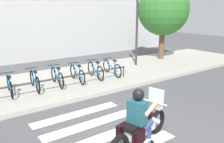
{
  "coord_description": "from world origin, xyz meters",
  "views": [
    {
      "loc": [
        -3.26,
        -3.51,
        3.05
      ],
      "look_at": [
        0.77,
        2.16,
        1.22
      ],
      "focal_mm": 37.31,
      "sensor_mm": 36.0,
      "label": 1
    }
  ],
  "objects_px": {
    "bicycle_3": "(57,77)",
    "tree_near_rack": "(163,10)",
    "bike_rack": "(63,78)",
    "motorcycle": "(141,128)",
    "bicycle_2": "(35,80)",
    "rider": "(139,114)",
    "bicycle_4": "(77,74)",
    "bicycle_6": "(112,68)",
    "street_lamp": "(137,23)",
    "bicycle_1": "(10,85)",
    "bicycle_5": "(95,70)"
  },
  "relations": [
    {
      "from": "bicycle_4",
      "to": "street_lamp",
      "type": "relative_size",
      "value": 0.43
    },
    {
      "from": "rider",
      "to": "bicycle_6",
      "type": "distance_m",
      "value": 5.71
    },
    {
      "from": "rider",
      "to": "bicycle_1",
      "type": "height_order",
      "value": "rider"
    },
    {
      "from": "bicycle_5",
      "to": "rider",
      "type": "bearing_deg",
      "value": -110.91
    },
    {
      "from": "bicycle_3",
      "to": "bicycle_6",
      "type": "relative_size",
      "value": 0.97
    },
    {
      "from": "bicycle_3",
      "to": "rider",
      "type": "bearing_deg",
      "value": -91.43
    },
    {
      "from": "rider",
      "to": "bicycle_2",
      "type": "height_order",
      "value": "rider"
    },
    {
      "from": "tree_near_rack",
      "to": "bike_rack",
      "type": "bearing_deg",
      "value": -165.76
    },
    {
      "from": "bicycle_2",
      "to": "bicycle_3",
      "type": "distance_m",
      "value": 0.89
    },
    {
      "from": "bicycle_4",
      "to": "tree_near_rack",
      "type": "xyz_separation_m",
      "value": [
        6.43,
        1.3,
        2.57
      ]
    },
    {
      "from": "motorcycle",
      "to": "bicycle_1",
      "type": "distance_m",
      "value": 5.25
    },
    {
      "from": "bicycle_3",
      "to": "tree_near_rack",
      "type": "distance_m",
      "value": 7.86
    },
    {
      "from": "bicycle_4",
      "to": "street_lamp",
      "type": "bearing_deg",
      "value": 12.59
    },
    {
      "from": "bicycle_2",
      "to": "street_lamp",
      "type": "xyz_separation_m",
      "value": [
        5.81,
        0.9,
        1.88
      ]
    },
    {
      "from": "bicycle_1",
      "to": "tree_near_rack",
      "type": "distance_m",
      "value": 9.54
    },
    {
      "from": "bicycle_3",
      "to": "motorcycle",
      "type": "bearing_deg",
      "value": -90.56
    },
    {
      "from": "motorcycle",
      "to": "bike_rack",
      "type": "distance_m",
      "value": 4.4
    },
    {
      "from": "bicycle_6",
      "to": "bicycle_2",
      "type": "bearing_deg",
      "value": -179.99
    },
    {
      "from": "bicycle_1",
      "to": "bicycle_6",
      "type": "bearing_deg",
      "value": 0.0
    },
    {
      "from": "bicycle_2",
      "to": "bicycle_3",
      "type": "xyz_separation_m",
      "value": [
        0.89,
        -0.0,
        -0.0
      ]
    },
    {
      "from": "bicycle_5",
      "to": "bike_rack",
      "type": "relative_size",
      "value": 0.27
    },
    {
      "from": "bicycle_1",
      "to": "street_lamp",
      "type": "bearing_deg",
      "value": 7.66
    },
    {
      "from": "bicycle_2",
      "to": "bicycle_4",
      "type": "bearing_deg",
      "value": 0.02
    },
    {
      "from": "bike_rack",
      "to": "street_lamp",
      "type": "bearing_deg",
      "value": 16.47
    },
    {
      "from": "bike_rack",
      "to": "bicycle_5",
      "type": "bearing_deg",
      "value": 17.33
    },
    {
      "from": "motorcycle",
      "to": "bicycle_3",
      "type": "distance_m",
      "value": 4.96
    },
    {
      "from": "bicycle_3",
      "to": "bicycle_4",
      "type": "xyz_separation_m",
      "value": [
        0.89,
        0.0,
        -0.01
      ]
    },
    {
      "from": "tree_near_rack",
      "to": "rider",
      "type": "bearing_deg",
      "value": -139.86
    },
    {
      "from": "bike_rack",
      "to": "bicycle_6",
      "type": "bearing_deg",
      "value": 11.77
    },
    {
      "from": "bicycle_1",
      "to": "bicycle_2",
      "type": "relative_size",
      "value": 0.94
    },
    {
      "from": "street_lamp",
      "to": "bicycle_6",
      "type": "bearing_deg",
      "value": -158.29
    },
    {
      "from": "bicycle_3",
      "to": "bicycle_4",
      "type": "relative_size",
      "value": 0.99
    },
    {
      "from": "street_lamp",
      "to": "tree_near_rack",
      "type": "relative_size",
      "value": 0.85
    },
    {
      "from": "bicycle_6",
      "to": "tree_near_rack",
      "type": "distance_m",
      "value": 5.47
    },
    {
      "from": "motorcycle",
      "to": "bicycle_2",
      "type": "relative_size",
      "value": 1.28
    },
    {
      "from": "bicycle_3",
      "to": "bicycle_5",
      "type": "height_order",
      "value": "bicycle_5"
    },
    {
      "from": "bike_rack",
      "to": "bicycle_4",
      "type": "bearing_deg",
      "value": 32.0
    },
    {
      "from": "rider",
      "to": "bicycle_3",
      "type": "height_order",
      "value": "rider"
    },
    {
      "from": "rider",
      "to": "motorcycle",
      "type": "bearing_deg",
      "value": 11.93
    },
    {
      "from": "bicycle_1",
      "to": "bicycle_2",
      "type": "height_order",
      "value": "bicycle_2"
    },
    {
      "from": "rider",
      "to": "bicycle_3",
      "type": "distance_m",
      "value": 4.98
    },
    {
      "from": "bicycle_2",
      "to": "bicycle_5",
      "type": "relative_size",
      "value": 1.07
    },
    {
      "from": "motorcycle",
      "to": "bike_rack",
      "type": "height_order",
      "value": "motorcycle"
    },
    {
      "from": "tree_near_rack",
      "to": "street_lamp",
      "type": "bearing_deg",
      "value": -170.49
    },
    {
      "from": "motorcycle",
      "to": "tree_near_rack",
      "type": "relative_size",
      "value": 0.47
    },
    {
      "from": "street_lamp",
      "to": "bicycle_4",
      "type": "bearing_deg",
      "value": -167.41
    },
    {
      "from": "motorcycle",
      "to": "bicycle_3",
      "type": "relative_size",
      "value": 1.32
    },
    {
      "from": "bicycle_6",
      "to": "tree_near_rack",
      "type": "relative_size",
      "value": 0.37
    },
    {
      "from": "bicycle_5",
      "to": "tree_near_rack",
      "type": "relative_size",
      "value": 0.35
    },
    {
      "from": "motorcycle",
      "to": "bicycle_2",
      "type": "bearing_deg",
      "value": 99.61
    }
  ]
}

